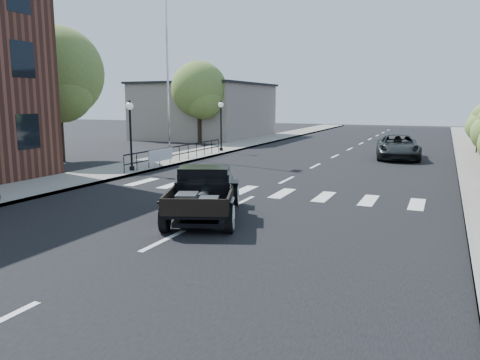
% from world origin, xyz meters
% --- Properties ---
extents(ground, '(120.00, 120.00, 0.00)m').
position_xyz_m(ground, '(0.00, 0.00, 0.00)').
color(ground, black).
rests_on(ground, ground).
extents(road, '(14.00, 80.00, 0.02)m').
position_xyz_m(road, '(0.00, 15.00, 0.01)').
color(road, black).
rests_on(road, ground).
extents(road_markings, '(12.00, 60.00, 0.06)m').
position_xyz_m(road_markings, '(0.00, 10.00, 0.00)').
color(road_markings, silver).
rests_on(road_markings, ground).
extents(sidewalk_left, '(3.00, 80.00, 0.15)m').
position_xyz_m(sidewalk_left, '(-8.50, 15.00, 0.07)').
color(sidewalk_left, gray).
rests_on(sidewalk_left, ground).
extents(low_building_left, '(10.00, 12.00, 5.00)m').
position_xyz_m(low_building_left, '(-15.00, 28.00, 2.50)').
color(low_building_left, gray).
rests_on(low_building_left, ground).
extents(railing, '(0.08, 10.00, 1.00)m').
position_xyz_m(railing, '(-7.30, 10.00, 0.65)').
color(railing, black).
rests_on(railing, sidewalk_left).
extents(banner, '(0.04, 2.20, 0.60)m').
position_xyz_m(banner, '(-7.22, 8.00, 0.45)').
color(banner, silver).
rests_on(banner, sidewalk_left).
extents(lamp_post_b, '(0.36, 0.36, 3.40)m').
position_xyz_m(lamp_post_b, '(-7.60, 6.00, 1.85)').
color(lamp_post_b, black).
rests_on(lamp_post_b, sidewalk_left).
extents(lamp_post_c, '(0.36, 0.36, 3.40)m').
position_xyz_m(lamp_post_c, '(-7.60, 16.00, 1.85)').
color(lamp_post_c, black).
rests_on(lamp_post_c, sidewalk_left).
extents(flagpole, '(0.12, 0.12, 10.93)m').
position_xyz_m(flagpole, '(-9.20, 12.00, 5.61)').
color(flagpole, silver).
rests_on(flagpole, sidewalk_left).
extents(big_tree_near, '(5.24, 5.24, 7.69)m').
position_xyz_m(big_tree_near, '(-14.00, 8.00, 3.84)').
color(big_tree_near, '#5C7432').
rests_on(big_tree_near, ground).
extents(big_tree_far, '(4.61, 4.61, 6.77)m').
position_xyz_m(big_tree_far, '(-12.50, 22.00, 3.38)').
color(big_tree_far, '#5C7432').
rests_on(big_tree_far, ground).
extents(small_tree_e, '(1.64, 1.64, 2.73)m').
position_xyz_m(small_tree_e, '(8.30, 21.62, 1.51)').
color(small_tree_e, olive).
rests_on(small_tree_e, sidewalk_right).
extents(hotrod_pickup, '(3.60, 4.99, 1.57)m').
position_xyz_m(hotrod_pickup, '(-0.17, -0.50, 0.79)').
color(hotrod_pickup, black).
rests_on(hotrod_pickup, ground).
extents(second_car, '(3.13, 5.57, 1.47)m').
position_xyz_m(second_car, '(3.75, 17.25, 0.73)').
color(second_car, black).
rests_on(second_car, ground).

